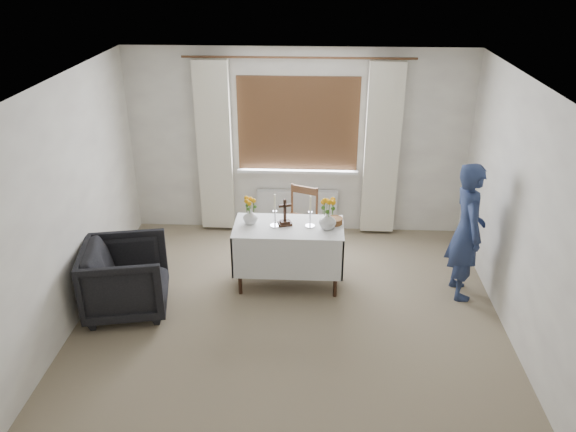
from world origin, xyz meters
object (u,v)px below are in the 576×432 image
object	(u,v)px
person	(467,231)
wooden_cross	(285,212)
flower_vase_left	(250,216)
flower_vase_right	(327,220)
altar_table	(289,255)
wooden_chair	(299,222)
armchair	(126,278)

from	to	relation	value
person	wooden_cross	world-z (taller)	person
wooden_cross	flower_vase_left	world-z (taller)	wooden_cross
flower_vase_left	flower_vase_right	xyz separation A→B (m)	(0.87, -0.09, 0.01)
wooden_cross	flower_vase_right	size ratio (longest dim) A/B	1.58
altar_table	person	bearing A→B (deg)	-2.49
wooden_chair	armchair	world-z (taller)	wooden_chair
flower_vase_left	altar_table	bearing A→B (deg)	-6.47
altar_table	wooden_chair	xyz separation A→B (m)	(0.09, 0.76, 0.06)
wooden_cross	wooden_chair	bearing A→B (deg)	62.33
altar_table	flower_vase_right	bearing A→B (deg)	-4.78
altar_table	wooden_chair	world-z (taller)	wooden_chair
wooden_chair	armchair	size ratio (longest dim) A/B	1.01
altar_table	person	size ratio (longest dim) A/B	0.78
flower_vase_left	flower_vase_right	distance (m)	0.87
wooden_chair	armchair	distance (m)	2.26
wooden_chair	wooden_cross	world-z (taller)	wooden_cross
altar_table	wooden_cross	world-z (taller)	wooden_cross
person	flower_vase_right	world-z (taller)	person
armchair	flower_vase_right	xyz separation A→B (m)	(2.15, 0.57, 0.47)
flower_vase_left	flower_vase_right	size ratio (longest dim) A/B	0.87
wooden_cross	flower_vase_right	distance (m)	0.49
wooden_chair	wooden_cross	xyz separation A→B (m)	(-0.14, -0.73, 0.49)
flower_vase_left	wooden_chair	bearing A→B (deg)	53.34
flower_vase_right	flower_vase_left	bearing A→B (deg)	174.37
person	wooden_chair	bearing A→B (deg)	62.38
altar_table	flower_vase_right	distance (m)	0.65
flower_vase_left	flower_vase_right	world-z (taller)	flower_vase_right
wooden_chair	flower_vase_right	bearing A→B (deg)	-45.29
person	wooden_cross	bearing A→B (deg)	83.52
wooden_cross	flower_vase_left	distance (m)	0.40
wooden_chair	wooden_cross	distance (m)	0.89
person	flower_vase_left	size ratio (longest dim) A/B	9.01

